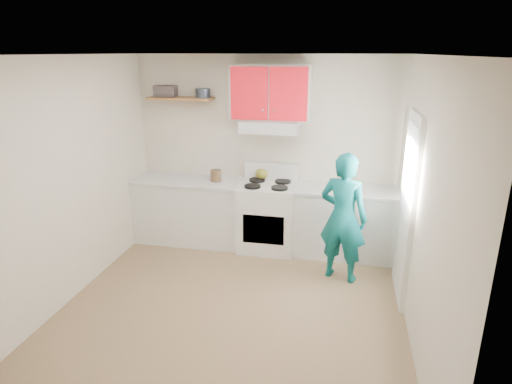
% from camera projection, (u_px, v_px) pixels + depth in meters
% --- Properties ---
extents(floor, '(3.80, 3.80, 0.00)m').
position_uv_depth(floor, '(232.00, 308.00, 4.65)').
color(floor, brown).
rests_on(floor, ground).
extents(ceiling, '(3.60, 3.80, 0.04)m').
position_uv_depth(ceiling, '(227.00, 55.00, 3.84)').
color(ceiling, white).
rests_on(ceiling, floor).
extents(back_wall, '(3.60, 0.04, 2.60)m').
position_uv_depth(back_wall, '(265.00, 152.00, 6.01)').
color(back_wall, beige).
rests_on(back_wall, floor).
extents(front_wall, '(3.60, 0.04, 2.60)m').
position_uv_depth(front_wall, '(143.00, 295.00, 2.47)').
color(front_wall, beige).
rests_on(front_wall, floor).
extents(left_wall, '(0.04, 3.80, 2.60)m').
position_uv_depth(left_wall, '(66.00, 183.00, 4.59)').
color(left_wall, beige).
rests_on(left_wall, floor).
extents(right_wall, '(0.04, 3.80, 2.60)m').
position_uv_depth(right_wall, '(423.00, 206.00, 3.89)').
color(right_wall, beige).
rests_on(right_wall, floor).
extents(door, '(0.05, 0.85, 2.05)m').
position_uv_depth(door, '(407.00, 208.00, 4.63)').
color(door, white).
rests_on(door, floor).
extents(door_glass, '(0.01, 0.55, 0.95)m').
position_uv_depth(door_glass, '(409.00, 170.00, 4.51)').
color(door_glass, white).
rests_on(door_glass, door).
extents(counter_left, '(1.52, 0.60, 0.90)m').
position_uv_depth(counter_left, '(190.00, 211.00, 6.20)').
color(counter_left, silver).
rests_on(counter_left, floor).
extents(counter_right, '(1.32, 0.60, 0.90)m').
position_uv_depth(counter_right, '(345.00, 223.00, 5.77)').
color(counter_right, silver).
rests_on(counter_right, floor).
extents(stove, '(0.76, 0.65, 0.92)m').
position_uv_depth(stove, '(268.00, 217.00, 5.95)').
color(stove, white).
rests_on(stove, floor).
extents(range_hood, '(0.76, 0.44, 0.15)m').
position_uv_depth(range_hood, '(270.00, 126.00, 5.66)').
color(range_hood, silver).
rests_on(range_hood, back_wall).
extents(upper_cabinets, '(1.02, 0.33, 0.70)m').
position_uv_depth(upper_cabinets, '(271.00, 93.00, 5.58)').
color(upper_cabinets, red).
rests_on(upper_cabinets, back_wall).
extents(shelf, '(0.90, 0.30, 0.04)m').
position_uv_depth(shelf, '(181.00, 98.00, 5.87)').
color(shelf, brown).
rests_on(shelf, back_wall).
extents(books, '(0.30, 0.23, 0.15)m').
position_uv_depth(books, '(166.00, 91.00, 5.92)').
color(books, '#433B3E').
rests_on(books, shelf).
extents(tin, '(0.26, 0.26, 0.12)m').
position_uv_depth(tin, '(203.00, 93.00, 5.81)').
color(tin, '#333D4C').
rests_on(tin, shelf).
extents(kettle, '(0.24, 0.24, 0.16)m').
position_uv_depth(kettle, '(262.00, 174.00, 6.04)').
color(kettle, olive).
rests_on(kettle, stove).
extents(crock, '(0.15, 0.15, 0.18)m').
position_uv_depth(crock, '(216.00, 176.00, 5.96)').
color(crock, '#4A3420').
rests_on(crock, counter_left).
extents(cutting_board, '(0.31, 0.25, 0.02)m').
position_uv_depth(cutting_board, '(341.00, 192.00, 5.53)').
color(cutting_board, olive).
rests_on(cutting_board, counter_right).
extents(silicone_mat, '(0.28, 0.24, 0.01)m').
position_uv_depth(silicone_mat, '(364.00, 194.00, 5.50)').
color(silicone_mat, red).
rests_on(silicone_mat, counter_right).
extents(person, '(0.66, 0.53, 1.56)m').
position_uv_depth(person, '(343.00, 218.00, 5.04)').
color(person, '#0B6366').
rests_on(person, floor).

